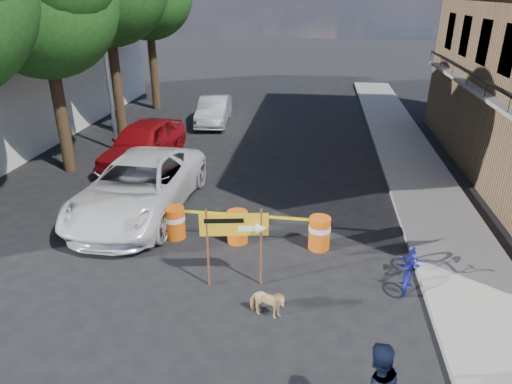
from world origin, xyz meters
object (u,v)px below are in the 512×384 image
(barrel_mid_left, at_px, (175,222))
(sedan_silver, at_px, (214,111))
(barrel_mid_right, at_px, (237,226))
(bicycle, at_px, (413,250))
(barrel_far_right, at_px, (319,232))
(detour_sign, at_px, (243,230))
(barrel_far_left, at_px, (94,217))
(sedan_red, at_px, (144,143))
(suv_white, at_px, (139,187))
(dog, at_px, (267,303))

(barrel_mid_left, xyz_separation_m, sedan_silver, (-1.49, 11.72, 0.20))
(barrel_mid_right, relative_size, bicycle, 0.52)
(barrel_far_right, distance_m, detour_sign, 2.74)
(barrel_far_left, xyz_separation_m, sedan_red, (-0.59, 5.60, 0.37))
(barrel_mid_right, bearing_deg, barrel_mid_left, 179.62)
(detour_sign, height_order, sedan_red, detour_sign)
(bicycle, xyz_separation_m, suv_white, (-7.58, 2.73, -0.02))
(barrel_mid_left, distance_m, barrel_mid_right, 1.75)
(barrel_mid_left, distance_m, bicycle, 6.22)
(barrel_far_right, xyz_separation_m, detour_sign, (-1.71, -1.90, 0.97))
(barrel_far_left, height_order, detour_sign, detour_sign)
(barrel_mid_right, height_order, dog, barrel_mid_right)
(barrel_mid_left, distance_m, sedan_silver, 11.81)
(barrel_far_right, bearing_deg, sedan_red, 140.66)
(barrel_mid_left, bearing_deg, detour_sign, -41.24)
(detour_sign, bearing_deg, bicycle, 0.11)
(barrel_far_left, distance_m, sedan_silver, 11.78)
(dog, bearing_deg, barrel_far_right, -7.93)
(dog, bearing_deg, barrel_far_left, 71.76)
(sedan_red, bearing_deg, suv_white, -66.58)
(detour_sign, relative_size, sedan_red, 0.40)
(sedan_silver, bearing_deg, dog, -78.22)
(bicycle, bearing_deg, barrel_mid_right, 179.43)
(barrel_far_right, height_order, detour_sign, detour_sign)
(detour_sign, bearing_deg, dog, -67.81)
(barrel_mid_right, height_order, sedan_silver, sedan_silver)
(dog, bearing_deg, barrel_mid_right, 32.34)
(barrel_mid_right, xyz_separation_m, bicycle, (4.31, -1.31, 0.39))
(barrel_far_right, height_order, sedan_red, sedan_red)
(suv_white, height_order, sedan_red, sedan_red)
(barrel_far_right, bearing_deg, sedan_silver, 114.81)
(detour_sign, distance_m, dog, 1.66)
(detour_sign, distance_m, sedan_silver, 14.20)
(barrel_mid_left, xyz_separation_m, bicycle, (6.07, -1.32, 0.39))
(dog, height_order, sedan_red, sedan_red)
(barrel_far_right, height_order, bicycle, bicycle)
(barrel_far_right, distance_m, dog, 3.15)
(dog, relative_size, sedan_silver, 0.20)
(dog, bearing_deg, barrel_mid_left, 55.31)
(sedan_silver, bearing_deg, bicycle, -64.69)
(barrel_mid_left, relative_size, barrel_far_right, 1.00)
(barrel_mid_left, height_order, suv_white, suv_white)
(barrel_mid_left, distance_m, barrel_far_right, 3.95)
(dog, height_order, suv_white, suv_white)
(dog, xyz_separation_m, suv_white, (-4.41, 4.44, 0.50))
(barrel_far_right, bearing_deg, dog, -109.55)
(detour_sign, xyz_separation_m, sedan_silver, (-3.73, 13.68, -0.77))
(barrel_mid_left, bearing_deg, barrel_far_right, -0.88)
(bicycle, bearing_deg, barrel_far_right, 165.53)
(barrel_mid_left, relative_size, detour_sign, 0.46)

